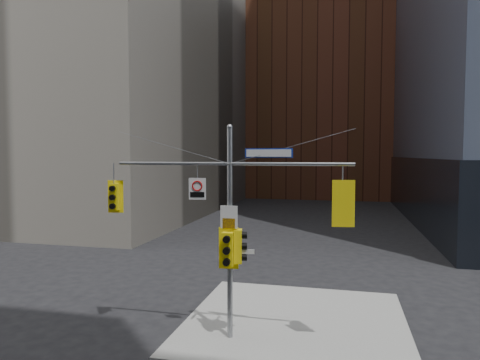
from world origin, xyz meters
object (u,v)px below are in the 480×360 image
at_px(traffic_light_pole_front, 228,249).
at_px(regulatory_sign_arm, 197,188).
at_px(traffic_light_west_arm, 114,197).
at_px(traffic_light_east_arm, 342,203).
at_px(traffic_light_pole_side, 239,246).
at_px(street_sign_blade, 269,153).
at_px(signal_assembly, 230,211).

height_order(traffic_light_pole_front, regulatory_sign_arm, regulatory_sign_arm).
bearing_deg(traffic_light_west_arm, traffic_light_east_arm, -10.58).
relative_size(traffic_light_east_arm, regulatory_sign_arm, 1.98).
bearing_deg(traffic_light_pole_side, traffic_light_west_arm, 78.98).
xyz_separation_m(traffic_light_west_arm, traffic_light_east_arm, (7.89, -0.01, -0.00)).
bearing_deg(street_sign_blade, traffic_light_east_arm, 5.08).
bearing_deg(traffic_light_pole_side, traffic_light_pole_front, 119.75).
distance_m(traffic_light_west_arm, regulatory_sign_arm, 3.15).
bearing_deg(traffic_light_pole_front, signal_assembly, 84.51).
relative_size(signal_assembly, regulatory_sign_arm, 10.99).
bearing_deg(street_sign_blade, traffic_light_west_arm, -174.96).
height_order(traffic_light_west_arm, regulatory_sign_arm, regulatory_sign_arm).
xyz_separation_m(traffic_light_pole_front, street_sign_blade, (1.30, 0.27, 3.15)).
distance_m(traffic_light_east_arm, traffic_light_pole_front, 3.98).
relative_size(traffic_light_pole_side, regulatory_sign_arm, 1.54).
distance_m(traffic_light_west_arm, traffic_light_pole_front, 4.55).
xyz_separation_m(signal_assembly, traffic_light_pole_front, (-0.00, -0.27, -1.21)).
relative_size(traffic_light_west_arm, regulatory_sign_arm, 1.60).
height_order(traffic_light_west_arm, traffic_light_pole_front, traffic_light_west_arm).
bearing_deg(traffic_light_pole_front, traffic_light_west_arm, 170.90).
bearing_deg(street_sign_blade, traffic_light_pole_front, -163.12).
bearing_deg(regulatory_sign_arm, street_sign_blade, -6.42).
xyz_separation_m(traffic_light_pole_front, regulatory_sign_arm, (-1.13, 0.25, 1.97)).
distance_m(traffic_light_east_arm, street_sign_blade, 2.80).
bearing_deg(signal_assembly, regulatory_sign_arm, -178.97).
distance_m(traffic_light_pole_side, street_sign_blade, 3.24).
relative_size(traffic_light_east_arm, traffic_light_pole_front, 1.05).
relative_size(traffic_light_east_arm, traffic_light_pole_side, 1.29).
xyz_separation_m(traffic_light_west_arm, regulatory_sign_arm, (3.13, -0.03, 0.37)).
xyz_separation_m(signal_assembly, traffic_light_west_arm, (-4.26, 0.01, 0.38)).
relative_size(traffic_light_west_arm, traffic_light_pole_front, 0.84).
xyz_separation_m(signal_assembly, traffic_light_east_arm, (3.63, 0.00, 0.38)).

